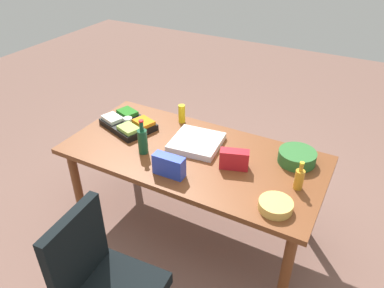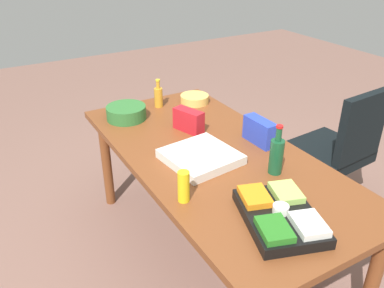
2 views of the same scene
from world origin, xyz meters
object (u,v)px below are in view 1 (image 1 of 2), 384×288
(veggie_tray, at_px, (128,123))
(chip_bag_blue, at_px, (169,166))
(chip_bag_red, at_px, (234,159))
(chip_bowl, at_px, (276,205))
(wine_bottle, at_px, (143,140))
(pizza_box, at_px, (196,142))
(dressing_bottle, at_px, (299,179))
(salad_bowl, at_px, (297,157))
(mustard_bottle, at_px, (182,114))
(conference_table, at_px, (193,162))

(veggie_tray, bearing_deg, chip_bag_blue, 148.47)
(chip_bag_red, height_order, chip_bowl, chip_bag_red)
(wine_bottle, bearing_deg, pizza_box, -137.50)
(chip_bowl, xyz_separation_m, chip_bag_blue, (0.74, 0.01, 0.05))
(chip_bag_red, height_order, dressing_bottle, dressing_bottle)
(salad_bowl, bearing_deg, chip_bowl, 91.97)
(veggie_tray, distance_m, chip_bowl, 1.42)
(veggie_tray, distance_m, wine_bottle, 0.41)
(veggie_tray, distance_m, chip_bag_blue, 0.74)
(veggie_tray, relative_size, chip_bowl, 2.38)
(chip_bag_blue, height_order, wine_bottle, wine_bottle)
(salad_bowl, distance_m, mustard_bottle, 1.01)
(conference_table, height_order, wine_bottle, wine_bottle)
(chip_bowl, xyz_separation_m, mustard_bottle, (1.03, -0.66, 0.05))
(conference_table, height_order, salad_bowl, salad_bowl)
(chip_bag_red, distance_m, pizza_box, 0.39)
(chip_bag_red, relative_size, mustard_bottle, 1.28)
(salad_bowl, distance_m, chip_bag_red, 0.46)
(conference_table, bearing_deg, chip_bowl, 157.93)
(salad_bowl, height_order, chip_bag_blue, chip_bag_blue)
(veggie_tray, bearing_deg, chip_bag_red, 173.89)
(veggie_tray, xyz_separation_m, mustard_bottle, (-0.35, -0.28, 0.04))
(conference_table, distance_m, pizza_box, 0.15)
(salad_bowl, height_order, wine_bottle, wine_bottle)
(dressing_bottle, relative_size, chip_bag_blue, 0.93)
(chip_bowl, relative_size, dressing_bottle, 1.02)
(conference_table, xyz_separation_m, salad_bowl, (-0.71, -0.25, 0.13))
(veggie_tray, bearing_deg, dressing_bottle, 175.47)
(dressing_bottle, distance_m, chip_bag_blue, 0.85)
(chip_bowl, distance_m, wine_bottle, 1.06)
(pizza_box, bearing_deg, veggie_tray, -3.96)
(salad_bowl, xyz_separation_m, dressing_bottle, (-0.08, 0.28, 0.03))
(mustard_bottle, bearing_deg, salad_bowl, 173.37)
(conference_table, height_order, chip_bag_blue, chip_bag_blue)
(salad_bowl, height_order, chip_bag_red, chip_bag_red)
(pizza_box, xyz_separation_m, chip_bowl, (-0.75, 0.40, 0.00))
(veggie_tray, bearing_deg, pizza_box, -177.72)
(conference_table, relative_size, mustard_bottle, 12.26)
(salad_bowl, relative_size, chip_bag_blue, 1.20)
(mustard_bottle, bearing_deg, chip_bowl, 147.25)
(chip_bowl, height_order, mustard_bottle, mustard_bottle)
(salad_bowl, bearing_deg, conference_table, 19.46)
(chip_bag_red, relative_size, wine_bottle, 0.73)
(pizza_box, relative_size, chip_bag_blue, 1.64)
(wine_bottle, bearing_deg, dressing_bottle, -173.08)
(veggie_tray, relative_size, mustard_bottle, 3.14)
(mustard_bottle, bearing_deg, wine_bottle, 87.69)
(pizza_box, bearing_deg, chip_bowl, 145.64)
(chip_bowl, bearing_deg, conference_table, -22.07)
(mustard_bottle, xyz_separation_m, wine_bottle, (0.02, 0.53, 0.03))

